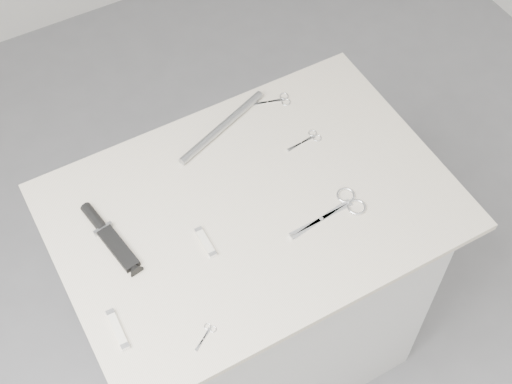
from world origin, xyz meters
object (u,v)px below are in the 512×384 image
embroidery_scissors_a (308,139)px  plinth (254,291)px  metal_rail (222,127)px  embroidery_scissors_b (277,101)px  tiny_scissors (206,334)px  sheathed_knife (107,234)px  pocket_knife_a (118,329)px  large_shears (341,207)px  pocket_knife_b (206,242)px

embroidery_scissors_a → plinth: bearing=-159.5°
plinth → metal_rail: metal_rail is taller
embroidery_scissors_b → tiny_scissors: size_ratio=1.71×
sheathed_knife → pocket_knife_a: size_ratio=2.16×
embroidery_scissors_a → metal_rail: metal_rail is taller
tiny_scissors → embroidery_scissors_b: bearing=15.1°
large_shears → sheathed_knife: 0.58m
large_shears → pocket_knife_b: 0.35m
embroidery_scissors_a → pocket_knife_a: pocket_knife_a is taller
embroidery_scissors_a → embroidery_scissors_b: same height
pocket_knife_b → tiny_scissors: bearing=154.2°
embroidery_scissors_b → tiny_scissors: 0.73m
embroidery_scissors_a → embroidery_scissors_b: size_ratio=0.90×
metal_rail → large_shears: bearing=-69.7°
embroidery_scissors_b → pocket_knife_a: (-0.66, -0.43, 0.00)m
tiny_scissors → pocket_knife_b: bearing=31.4°
embroidery_scissors_b → sheathed_knife: (-0.59, -0.18, 0.01)m
embroidery_scissors_b → pocket_knife_a: 0.79m
plinth → pocket_knife_b: (-0.16, -0.04, 0.48)m
large_shears → embroidery_scissors_b: 0.40m
plinth → tiny_scissors: tiny_scissors is taller
large_shears → metal_rail: (-0.14, 0.38, 0.01)m
plinth → pocket_knife_a: size_ratio=8.55×
tiny_scissors → pocket_knife_b: 0.24m
sheathed_knife → embroidery_scissors_b: bearing=-81.9°
metal_rail → sheathed_knife: bearing=-157.7°
large_shears → embroidery_scissors_b: large_shears is taller
sheathed_knife → pocket_knife_a: 0.26m
embroidery_scissors_b → pocket_knife_b: pocket_knife_b is taller
large_shears → tiny_scissors: bearing=-167.7°
tiny_scissors → sheathed_knife: (-0.09, 0.35, 0.01)m
embroidery_scissors_a → pocket_knife_b: size_ratio=1.16×
large_shears → embroidery_scissors_b: (0.04, 0.39, -0.00)m
plinth → tiny_scissors: bearing=-135.7°
plinth → large_shears: (0.19, -0.12, 0.47)m
plinth → tiny_scissors: size_ratio=13.35×
embroidery_scissors_b → metal_rail: 0.19m
metal_rail → pocket_knife_a: bearing=-139.4°
plinth → embroidery_scissors_b: size_ratio=7.79×
plinth → pocket_knife_b: pocket_knife_b is taller
tiny_scissors → pocket_knife_a: bearing=116.0°
embroidery_scissors_a → pocket_knife_b: (-0.39, -0.16, 0.00)m
embroidery_scissors_b → embroidery_scissors_a: bearing=-71.9°
large_shears → embroidery_scissors_a: (0.05, 0.23, -0.00)m
large_shears → pocket_knife_a: bearing=178.2°
metal_rail → embroidery_scissors_a: bearing=-38.1°
tiny_scissors → pocket_knife_a: pocket_knife_a is taller
pocket_knife_a → pocket_knife_b: 0.30m
sheathed_knife → metal_rail: bearing=-76.9°
embroidery_scissors_a → embroidery_scissors_b: (-0.00, 0.16, 0.00)m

